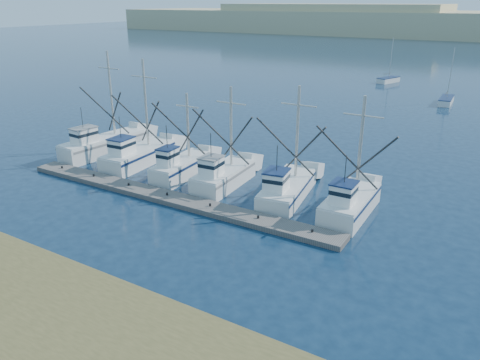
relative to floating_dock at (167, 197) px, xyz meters
The scene contains 5 objects.
ground 11.60m from the floating_dock, 35.86° to the right, with size 500.00×500.00×0.00m, color #0C2036.
floating_dock is the anchor object (origin of this frame).
trawler_fleet 5.04m from the floating_dock, 101.17° to the left, with size 28.72×9.37×9.91m.
sailboat_near 51.07m from the floating_dock, 75.81° to the left, with size 1.90×5.90×8.10m.
sailboat_far 64.64m from the floating_dock, 89.97° to the left, with size 3.33×5.34×8.10m.
Camera 1 is at (12.57, -18.71, 14.38)m, focal length 35.00 mm.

